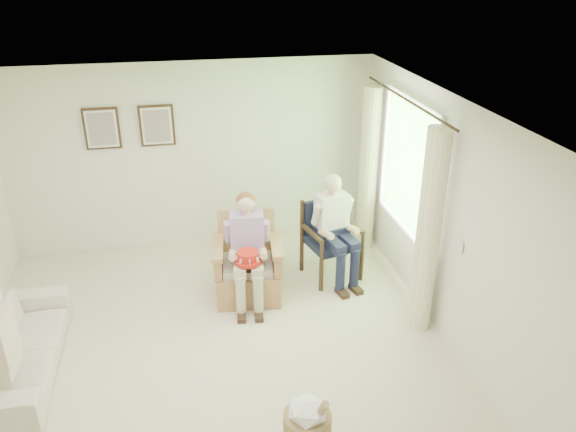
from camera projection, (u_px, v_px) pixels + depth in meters
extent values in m
plane|color=beige|center=(216.00, 362.00, 5.83)|extent=(5.50, 5.50, 0.00)
cube|color=silver|center=(194.00, 157.00, 7.71)|extent=(5.00, 0.04, 2.60)
cube|color=silver|center=(454.00, 228.00, 5.72)|extent=(0.04, 5.50, 2.60)
cube|color=white|center=(199.00, 117.00, 4.72)|extent=(5.00, 5.50, 0.02)
cube|color=#2D6B23|center=(408.00, 166.00, 6.68)|extent=(0.02, 1.40, 1.50)
cube|color=white|center=(414.00, 101.00, 6.34)|extent=(0.04, 1.52, 0.06)
cube|color=white|center=(402.00, 225.00, 7.01)|extent=(0.04, 1.52, 0.06)
cylinder|color=#382114|center=(406.00, 100.00, 6.31)|extent=(0.03, 2.50, 0.03)
cylinder|color=#F2E6BD|center=(428.00, 233.00, 5.95)|extent=(0.34, 0.34, 2.30)
cylinder|color=#F2E6BD|center=(368.00, 170.00, 7.69)|extent=(0.34, 0.34, 2.30)
cube|color=#382114|center=(102.00, 129.00, 7.27)|extent=(0.45, 0.03, 0.55)
cube|color=silver|center=(102.00, 129.00, 7.25)|extent=(0.39, 0.01, 0.49)
cube|color=tan|center=(102.00, 129.00, 7.25)|extent=(0.33, 0.01, 0.43)
cube|color=#382114|center=(157.00, 125.00, 7.40)|extent=(0.45, 0.03, 0.55)
cube|color=silver|center=(157.00, 126.00, 7.38)|extent=(0.39, 0.01, 0.49)
cube|color=tan|center=(157.00, 126.00, 7.37)|extent=(0.33, 0.01, 0.43)
cube|color=#AA7C50|center=(248.00, 280.00, 6.89)|extent=(0.75, 0.73, 0.39)
cube|color=beige|center=(248.00, 264.00, 6.77)|extent=(0.58, 0.56, 0.09)
cube|color=#AA7C50|center=(244.00, 232.00, 6.95)|extent=(0.69, 0.21, 0.59)
cube|color=#AA7C50|center=(219.00, 259.00, 6.68)|extent=(0.09, 0.68, 0.28)
cube|color=#AA7C50|center=(276.00, 253.00, 6.81)|extent=(0.09, 0.68, 0.28)
cylinder|color=black|center=(314.00, 274.00, 7.01)|extent=(0.05, 0.05, 0.43)
cylinder|color=black|center=(359.00, 269.00, 7.12)|extent=(0.05, 0.05, 0.43)
cylinder|color=black|center=(304.00, 253.00, 7.49)|extent=(0.05, 0.05, 0.43)
cylinder|color=black|center=(346.00, 249.00, 7.60)|extent=(0.05, 0.05, 0.43)
cube|color=#171C33|center=(332.00, 243.00, 7.19)|extent=(0.56, 0.54, 0.10)
cube|color=#171C33|center=(327.00, 216.00, 7.31)|extent=(0.53, 0.07, 0.49)
imported|color=silver|center=(16.00, 349.00, 5.58)|extent=(1.93, 0.76, 0.57)
cube|color=#BFB999|center=(248.00, 253.00, 6.70)|extent=(0.40, 0.26, 0.16)
cube|color=#B38EC8|center=(247.00, 231.00, 6.60)|extent=(0.39, 0.24, 0.46)
sphere|color=#DDAD8E|center=(246.00, 203.00, 6.43)|extent=(0.21, 0.21, 0.21)
ellipsoid|color=brown|center=(245.00, 200.00, 6.44)|extent=(0.22, 0.22, 0.18)
cube|color=#BFB999|center=(242.00, 267.00, 6.51)|extent=(0.14, 0.44, 0.13)
cube|color=#BFB999|center=(259.00, 265.00, 6.54)|extent=(0.14, 0.44, 0.13)
cylinder|color=#BFB999|center=(245.00, 296.00, 6.45)|extent=(0.12, 0.12, 0.50)
cylinder|color=#BFB999|center=(262.00, 294.00, 6.48)|extent=(0.12, 0.12, 0.50)
cube|color=#181A36|center=(332.00, 232.00, 7.12)|extent=(0.40, 0.26, 0.16)
cube|color=silver|center=(332.00, 211.00, 7.02)|extent=(0.39, 0.24, 0.46)
sphere|color=#DDAD8E|center=(334.00, 184.00, 6.86)|extent=(0.21, 0.21, 0.21)
ellipsoid|color=#B7B2AD|center=(333.00, 181.00, 6.87)|extent=(0.22, 0.22, 0.18)
cube|color=#181A36|center=(329.00, 244.00, 6.93)|extent=(0.14, 0.44, 0.13)
cube|color=#181A36|center=(344.00, 242.00, 6.97)|extent=(0.14, 0.44, 0.13)
cylinder|color=#181A36|center=(332.00, 272.00, 6.88)|extent=(0.12, 0.12, 0.54)
cylinder|color=#181A36|center=(348.00, 271.00, 6.92)|extent=(0.12, 0.12, 0.54)
cube|color=beige|center=(6.00, 381.00, 4.92)|extent=(0.14, 0.44, 0.13)
cylinder|color=beige|center=(6.00, 417.00, 4.83)|extent=(0.12, 0.12, 0.40)
cylinder|color=red|center=(248.00, 261.00, 6.43)|extent=(0.30, 0.30, 0.04)
cylinder|color=red|center=(248.00, 256.00, 6.40)|extent=(0.24, 0.24, 0.12)
cube|color=white|center=(259.00, 255.00, 6.42)|extent=(0.04, 0.01, 0.05)
cube|color=white|center=(255.00, 252.00, 6.50)|extent=(0.04, 0.04, 0.05)
cube|color=white|center=(247.00, 251.00, 6.51)|extent=(0.01, 0.04, 0.05)
cube|color=white|center=(239.00, 253.00, 6.46)|extent=(0.04, 0.04, 0.05)
cube|color=white|center=(237.00, 258.00, 6.38)|extent=(0.05, 0.01, 0.05)
cube|color=white|center=(241.00, 261.00, 6.30)|extent=(0.04, 0.04, 0.05)
cube|color=white|center=(250.00, 262.00, 6.29)|extent=(0.01, 0.04, 0.05)
cube|color=white|center=(257.00, 260.00, 6.34)|extent=(0.04, 0.04, 0.05)
cylinder|color=tan|center=(307.00, 429.00, 4.80)|extent=(0.51, 0.51, 0.32)
ellipsoid|color=white|center=(307.00, 411.00, 4.71)|extent=(0.37, 0.37, 0.22)
cylinder|color=#A57F56|center=(319.00, 413.00, 4.69)|extent=(0.16, 0.29, 0.48)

